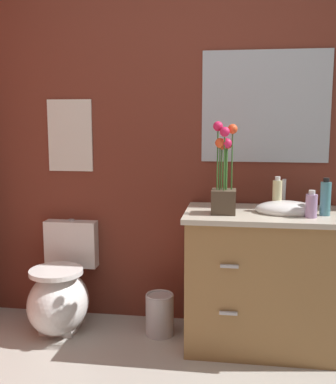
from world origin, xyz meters
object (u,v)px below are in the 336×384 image
(lotion_bottle, at_px, (325,198))
(toilet, at_px, (61,294))
(flower_vase, at_px, (224,180))
(wall_poster, at_px, (70,136))
(vanity_cabinet, at_px, (263,278))
(trash_bin, at_px, (160,314))
(wall_mirror, at_px, (265,107))
(hand_wash_bottle, at_px, (311,205))
(soap_bottle, at_px, (277,195))

(lotion_bottle, bearing_deg, toilet, 177.60)
(flower_vase, distance_m, wall_poster, 1.14)
(vanity_cabinet, height_order, lotion_bottle, lotion_bottle)
(flower_vase, xyz_separation_m, trash_bin, (-0.40, 0.11, -0.89))
(lotion_bottle, height_order, wall_mirror, wall_mirror)
(toilet, distance_m, flower_vase, 1.31)
(flower_vase, height_order, hand_wash_bottle, flower_vase)
(trash_bin, xyz_separation_m, wall_poster, (-0.65, 0.25, 1.13))
(toilet, height_order, wall_mirror, wall_mirror)
(flower_vase, height_order, trash_bin, flower_vase)
(hand_wash_bottle, bearing_deg, lotion_bottle, 40.34)
(wall_poster, bearing_deg, lotion_bottle, -11.68)
(flower_vase, relative_size, lotion_bottle, 2.47)
(vanity_cabinet, xyz_separation_m, flower_vase, (-0.25, -0.07, 0.60))
(lotion_bottle, xyz_separation_m, wall_mirror, (-0.33, 0.34, 0.52))
(flower_vase, bearing_deg, wall_mirror, 56.30)
(soap_bottle, bearing_deg, lotion_bottle, -19.19)
(toilet, xyz_separation_m, hand_wash_bottle, (1.54, -0.14, 0.66))
(hand_wash_bottle, bearing_deg, toilet, 174.70)
(toilet, relative_size, hand_wash_bottle, 4.47)
(soap_bottle, xyz_separation_m, wall_mirror, (-0.07, 0.24, 0.52))
(toilet, distance_m, lotion_bottle, 1.76)
(wall_poster, bearing_deg, flower_vase, -19.13)
(vanity_cabinet, bearing_deg, lotion_bottle, -7.21)
(toilet, distance_m, hand_wash_bottle, 1.68)
(soap_bottle, height_order, hand_wash_bottle, soap_bottle)
(hand_wash_bottle, height_order, wall_mirror, wall_mirror)
(toilet, distance_m, vanity_cabinet, 1.31)
(toilet, distance_m, soap_bottle, 1.52)
(vanity_cabinet, relative_size, soap_bottle, 4.87)
(wall_mirror, bearing_deg, hand_wash_bottle, -59.20)
(flower_vase, bearing_deg, trash_bin, 164.31)
(vanity_cabinet, bearing_deg, wall_poster, 167.21)
(toilet, bearing_deg, flower_vase, -5.25)
(flower_vase, bearing_deg, wall_poster, 160.87)
(soap_bottle, distance_m, trash_bin, 1.06)
(toilet, bearing_deg, wall_poster, 90.00)
(trash_bin, height_order, wall_mirror, wall_mirror)
(flower_vase, xyz_separation_m, soap_bottle, (0.31, 0.12, -0.10))
(flower_vase, height_order, soap_bottle, flower_vase)
(wall_poster, bearing_deg, soap_bottle, -10.18)
(soap_bottle, relative_size, hand_wash_bottle, 1.34)
(wall_poster, bearing_deg, vanity_cabinet, -12.79)
(toilet, relative_size, lotion_bottle, 3.20)
(trash_bin, relative_size, wall_poster, 0.56)
(lotion_bottle, distance_m, hand_wash_bottle, 0.12)
(toilet, height_order, wall_poster, wall_poster)
(hand_wash_bottle, bearing_deg, trash_bin, 169.90)
(flower_vase, height_order, wall_mirror, wall_mirror)
(flower_vase, xyz_separation_m, wall_mirror, (0.24, 0.36, 0.42))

